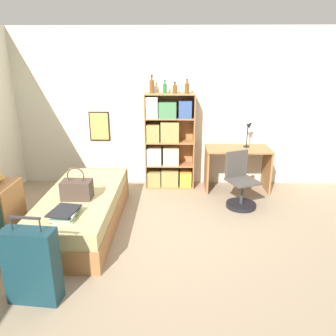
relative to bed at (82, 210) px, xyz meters
name	(u,v)px	position (x,y,z in m)	size (l,w,h in m)	color
ground_plane	(141,227)	(0.77, -0.02, -0.23)	(14.00, 14.00, 0.00)	gray
wall_back	(149,109)	(0.77, 1.67, 1.07)	(10.00, 0.09, 2.60)	beige
bed	(82,210)	(0.00, 0.00, 0.00)	(0.92, 2.09, 0.46)	#A36B3D
handbag	(77,189)	(0.00, -0.15, 0.35)	(0.36, 0.23, 0.40)	#47382D
book_stack_on_bed	(64,214)	(0.01, -0.66, 0.28)	(0.32, 0.39, 0.08)	beige
suitcase	(32,266)	(-0.05, -1.41, 0.13)	(0.48, 0.23, 0.85)	#143842
bookcase	(167,143)	(1.08, 1.45, 0.54)	(0.81, 0.33, 1.58)	#A36B3D
bottle_green	(152,86)	(0.84, 1.49, 1.46)	(0.08, 0.08, 0.29)	brown
bottle_brown	(165,88)	(1.04, 1.45, 1.44)	(0.06, 0.06, 0.21)	#1E6B2D
bottle_clear	(175,89)	(1.20, 1.44, 1.42)	(0.08, 0.08, 0.18)	brown
bottle_blue	(187,88)	(1.39, 1.41, 1.44)	(0.07, 0.07, 0.22)	brown
desk	(237,161)	(2.24, 1.33, 0.26)	(1.05, 0.57, 0.72)	#A36B3D
desk_lamp	(249,129)	(2.42, 1.42, 0.79)	(0.15, 0.10, 0.44)	black
desk_chair	(240,190)	(2.18, 0.66, 0.04)	(0.53, 0.53, 0.82)	black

